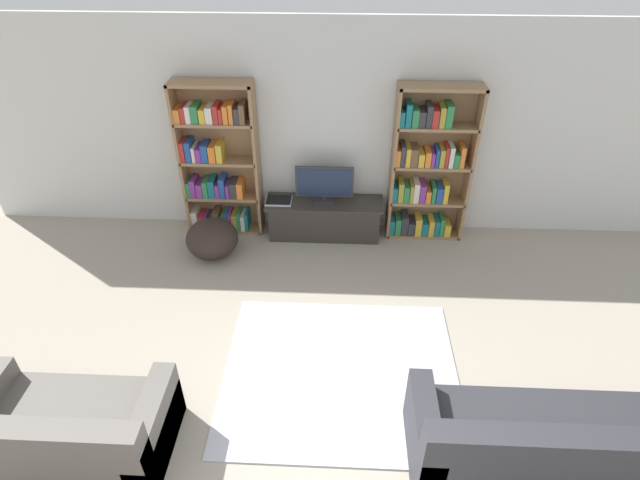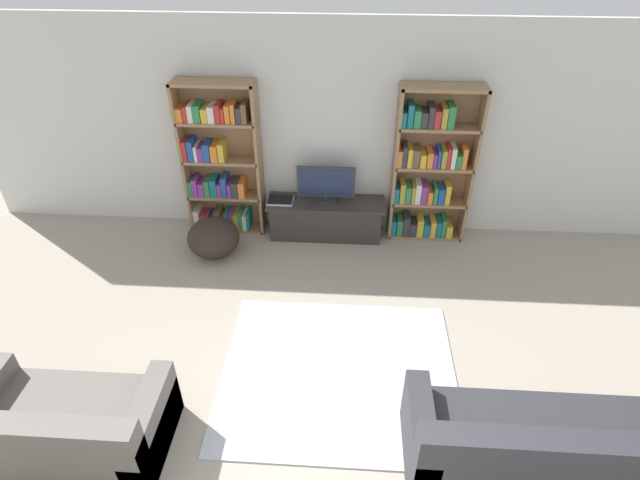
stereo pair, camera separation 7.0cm
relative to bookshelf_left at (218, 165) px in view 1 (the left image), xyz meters
name	(u,v)px [view 1 (the left image)]	position (x,y,z in m)	size (l,w,h in m)	color
wall_back	(326,131)	(1.31, 0.18, 0.39)	(8.80, 0.06, 2.60)	silver
bookshelf_left	(218,165)	(0.00, 0.00, 0.00)	(0.94, 0.30, 1.93)	#93704C
bookshelf_right	(427,169)	(2.54, 0.00, 0.00)	(0.94, 0.30, 1.93)	#93704C
tv_stand	(324,218)	(1.31, -0.11, -0.67)	(1.46, 0.44, 0.48)	#332D28
television	(324,184)	(1.31, -0.10, -0.18)	(0.71, 0.16, 0.48)	#2D2D33
laptop	(279,201)	(0.74, -0.12, -0.42)	(0.32, 0.25, 0.03)	silver
area_rug	(341,373)	(1.55, -2.38, -0.91)	(2.14, 1.84, 0.02)	#B2B7C1
couch_left_sectional	(68,433)	(-0.52, -3.27, -0.65)	(1.50, 0.84, 0.75)	#56514C
couch_right_sofa	(554,449)	(3.12, -3.24, -0.63)	(2.08, 0.83, 0.84)	#2D2D33
beanbag_ottoman	(212,238)	(-0.02, -0.60, -0.68)	(0.62, 0.62, 0.46)	#2D231E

